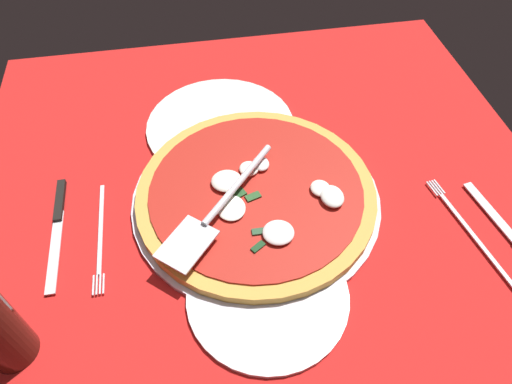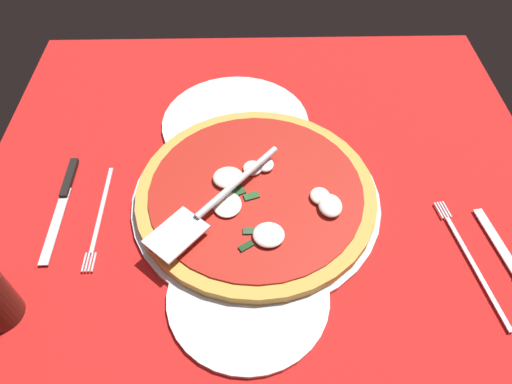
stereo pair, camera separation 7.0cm
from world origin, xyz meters
The scene contains 9 objects.
ground_plane centered at (0.00, 0.00, -0.40)cm, with size 90.46×90.46×0.80cm, color red.
checker_pattern centered at (0.00, 0.00, 0.05)cm, with size 90.46×90.46×0.10cm.
pizza_pan centered at (0.05, 1.55, 0.62)cm, with size 37.78×37.78×1.03cm, color silver.
dinner_plate_left centered at (-16.35, 2.92, 0.60)cm, with size 21.30×21.30×1.00cm, color white.
dinner_plate_right centered at (17.46, 4.84, 0.60)cm, with size 25.93×25.93×1.00cm, color white.
pizza centered at (-0.05, 1.48, 2.07)cm, with size 36.16×36.16×3.14cm.
pizza_server centered at (-3.54, 7.66, 4.63)cm, with size 21.08×19.02×1.00cm.
place_setting_near centered at (-13.02, -30.86, 0.47)cm, with size 20.85×13.93×1.40cm.
place_setting_far centered at (-1.30, 28.11, 0.45)cm, with size 20.94×13.90×1.40cm.
Camera 1 is at (-44.27, 9.46, 55.79)cm, focal length 32.51 mm.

